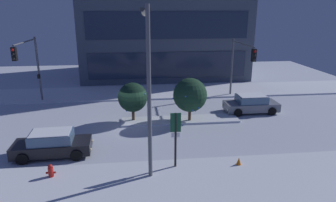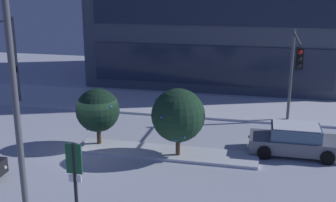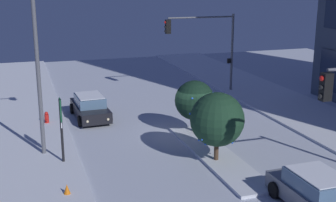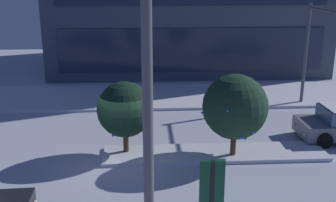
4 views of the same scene
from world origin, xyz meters
name	(u,v)px [view 2 (image 2 of 4)]	position (x,y,z in m)	size (l,w,h in m)	color
ground	(93,150)	(0.00, 0.00, 0.00)	(52.00, 52.00, 0.00)	silver
curb_strip_far	(142,102)	(0.00, 8.72, 0.07)	(52.00, 5.20, 0.14)	silver
median_strip	(166,153)	(3.71, 0.31, 0.07)	(9.00, 1.80, 0.14)	silver
car_far	(295,141)	(9.86, 1.71, 0.71)	(4.45, 2.13, 1.49)	slate
traffic_light_corner_far_right	(295,64)	(9.75, 4.58, 3.97)	(0.32, 5.58, 5.56)	#565960
street_lamp_arched	(28,71)	(0.97, -6.86, 5.48)	(0.56, 3.21, 8.49)	#565960
parking_info_sign	(75,176)	(2.35, -6.88, 2.04)	(0.55, 0.12, 3.17)	black
decorated_tree_median	(98,110)	(0.12, 0.58, 1.92)	(2.22, 2.22, 3.04)	#473323
decorated_tree_left_of_median	(178,115)	(4.38, 0.03, 2.13)	(2.58, 2.54, 3.40)	#473323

